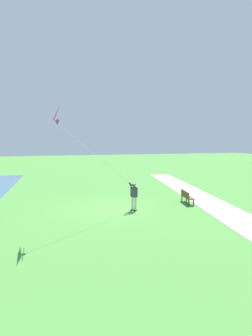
# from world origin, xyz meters

# --- Properties ---
(ground_plane) EXTENTS (120.00, 120.00, 0.00)m
(ground_plane) POSITION_xyz_m (0.00, 0.00, 0.00)
(ground_plane) COLOR #4C8E3D
(walkway_path) EXTENTS (7.83, 31.94, 0.02)m
(walkway_path) POSITION_xyz_m (-6.72, 2.00, 0.01)
(walkway_path) COLOR #ADA393
(walkway_path) RESTS_ON ground
(person_kite_flyer) EXTENTS (0.62, 0.53, 1.83)m
(person_kite_flyer) POSITION_xyz_m (-1.32, 0.88, 1.05)
(person_kite_flyer) COLOR #232328
(person_kite_flyer) RESTS_ON ground
(flying_kite) EXTENTS (4.20, 3.16, 4.07)m
(flying_kite) POSITION_xyz_m (2.92, 3.57, 5.38)
(flying_kite) COLOR red
(park_bench_near_walkway) EXTENTS (0.69, 1.55, 0.88)m
(park_bench_near_walkway) POSITION_xyz_m (-5.33, 0.24, 0.51)
(park_bench_near_walkway) COLOR brown
(park_bench_near_walkway) RESTS_ON ground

